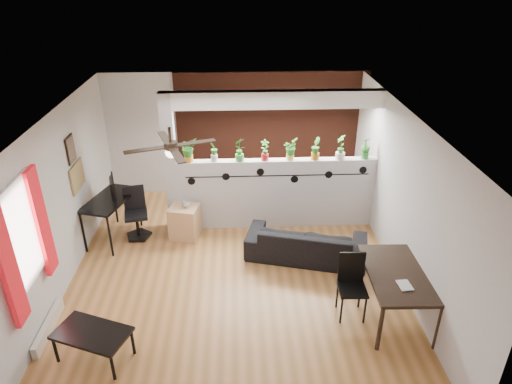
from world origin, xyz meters
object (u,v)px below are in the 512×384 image
at_px(cup, 186,204).
at_px(office_chair, 136,216).
at_px(cube_shelf, 185,222).
at_px(potted_plant_6, 341,146).
at_px(potted_plant_5, 316,148).
at_px(coffee_table, 92,335).
at_px(dining_table, 398,277).
at_px(sofa, 306,243).
at_px(potted_plant_4, 290,149).
at_px(potted_plant_7, 366,148).
at_px(folding_chair, 352,279).
at_px(potted_plant_3, 265,149).
at_px(computer_desk, 110,202).
at_px(potted_plant_0, 188,149).
at_px(ceiling_fan, 171,148).
at_px(potted_plant_1, 214,151).
at_px(potted_plant_2, 239,149).

xyz_separation_m(cup, office_chair, (-0.92, 0.06, -0.25)).
bearing_deg(cube_shelf, potted_plant_6, 19.73).
xyz_separation_m(potted_plant_5, cup, (-2.32, -0.34, -0.90)).
height_order(potted_plant_6, coffee_table, potted_plant_6).
bearing_deg(dining_table, sofa, 124.63).
relative_size(potted_plant_5, cube_shelf, 0.67).
distance_m(potted_plant_4, potted_plant_5, 0.45).
relative_size(potted_plant_6, office_chair, 0.48).
relative_size(potted_plant_7, cup, 2.87).
distance_m(cup, folding_chair, 3.27).
distance_m(potted_plant_3, potted_plant_4, 0.45).
xyz_separation_m(cup, computer_desk, (-1.33, 0.00, 0.07)).
relative_size(potted_plant_4, potted_plant_6, 0.86).
relative_size(potted_plant_0, cube_shelf, 0.71).
xyz_separation_m(ceiling_fan, potted_plant_1, (0.47, 1.80, -0.77)).
height_order(potted_plant_0, potted_plant_2, potted_plant_0).
distance_m(potted_plant_2, cube_shelf, 1.66).
height_order(cup, dining_table, dining_table).
relative_size(potted_plant_1, potted_plant_4, 0.92).
distance_m(potted_plant_0, coffee_table, 3.54).
xyz_separation_m(potted_plant_0, potted_plant_1, (0.45, 0.00, -0.04)).
height_order(potted_plant_6, dining_table, potted_plant_6).
xyz_separation_m(potted_plant_7, office_chair, (-4.15, -0.28, -1.14)).
xyz_separation_m(potted_plant_6, office_chair, (-3.69, -0.28, -1.17)).
bearing_deg(cup, dining_table, -35.80).
bearing_deg(office_chair, coffee_table, -90.14).
height_order(potted_plant_1, potted_plant_4, potted_plant_4).
bearing_deg(potted_plant_3, folding_chair, -66.46).
xyz_separation_m(cup, folding_chair, (2.49, -2.12, -0.10)).
xyz_separation_m(potted_plant_1, office_chair, (-1.44, -0.28, -1.13)).
bearing_deg(sofa, potted_plant_7, -122.21).
bearing_deg(potted_plant_7, computer_desk, -175.74).
xyz_separation_m(potted_plant_3, coffee_table, (-2.35, -3.18, -1.17)).
height_order(potted_plant_1, potted_plant_6, potted_plant_6).
bearing_deg(potted_plant_0, sofa, -28.39).
xyz_separation_m(office_chair, coffee_table, (-0.01, -2.90, -0.03)).
bearing_deg(potted_plant_0, computer_desk, -166.34).
xyz_separation_m(potted_plant_3, cup, (-1.42, -0.34, -0.89)).
bearing_deg(coffee_table, cup, 71.91).
relative_size(potted_plant_0, computer_desk, 0.35).
height_order(ceiling_fan, sofa, ceiling_fan).
distance_m(potted_plant_0, cube_shelf, 1.32).
relative_size(computer_desk, dining_table, 0.90).
relative_size(cube_shelf, office_chair, 0.65).
bearing_deg(potted_plant_2, potted_plant_1, 180.00).
distance_m(potted_plant_2, potted_plant_3, 0.45).
xyz_separation_m(potted_plant_7, dining_table, (-0.13, -2.57, -0.89)).
height_order(cube_shelf, coffee_table, cube_shelf).
distance_m(dining_table, coffee_table, 4.08).
height_order(potted_plant_2, potted_plant_6, potted_plant_6).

